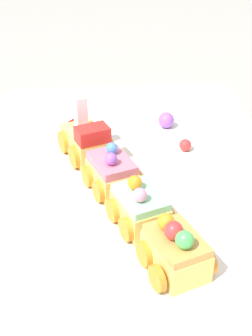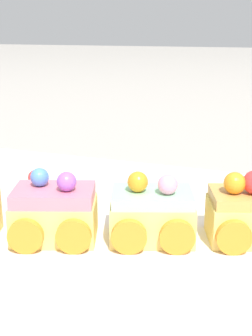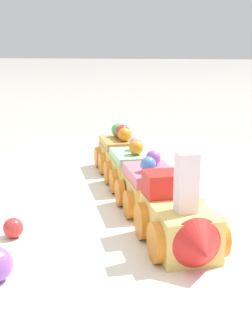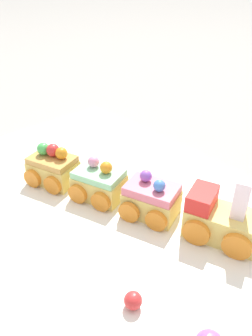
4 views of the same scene
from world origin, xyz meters
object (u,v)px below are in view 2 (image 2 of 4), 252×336
Objects in this scene: cake_car_mint at (152,215)px; cake_car_caramel at (251,213)px; gumball_red at (36,178)px; cake_car_strawberry at (55,214)px.

cake_car_mint is 0.09m from cake_car_caramel.
cake_car_caramel is at bearing 179.88° from cake_car_mint.
cake_car_caramel is (-0.08, -0.03, 0.00)m from cake_car_mint.
cake_car_caramel reaches higher than gumball_red.
cake_car_caramel is 4.52× the size of gumball_red.
cake_car_mint is at bearing 179.86° from cake_car_strawberry.
cake_car_strawberry is 0.16m from gumball_red.
cake_car_strawberry is 1.00× the size of cake_car_caramel.
cake_car_mint is 1.00× the size of cake_car_caramel.
cake_car_strawberry is 4.52× the size of gumball_red.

